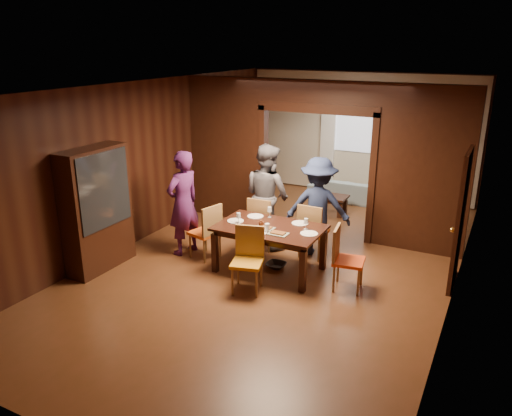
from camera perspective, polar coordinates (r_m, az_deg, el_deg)
The scene contains 32 objects.
floor at distance 8.50m, azimuth 2.66°, elevation -6.18°, with size 9.00×9.00×0.00m, color #563218.
ceiling at distance 7.75m, azimuth 2.98°, elevation 13.68°, with size 5.50×9.00×0.02m, color silver.
room_walls at distance 9.69m, azimuth 7.48°, elevation 6.20°, with size 5.52×9.01×2.90m.
person_purple at distance 8.63m, azimuth -8.32°, elevation 0.55°, with size 0.67×0.44×1.83m, color #4A1A4E.
person_grey at distance 8.91m, azimuth 1.28°, elevation 1.45°, with size 0.91×0.71×1.87m, color #504E55.
person_navy at distance 8.61m, azimuth 7.12°, elevation 0.16°, with size 1.11×0.64×1.72m, color #1C2748.
sofa at distance 11.83m, azimuth 10.24°, elevation 2.04°, with size 1.70×0.66×0.50m, color #829DAB.
serving_bowl at distance 7.99m, azimuth 2.38°, elevation -1.64°, with size 0.33×0.33×0.08m, color black.
dining_table at distance 8.06m, azimuth 1.55°, elevation -4.66°, with size 1.68×1.04×0.76m, color black.
coffee_table at distance 10.90m, azimuth 8.26°, elevation 0.44°, with size 0.80×0.50×0.40m, color black.
chair_left at distance 8.54m, azimuth -5.89°, elevation -2.62°, with size 0.44×0.44×0.97m, color #DC5514, non-canonical shape.
chair_right at distance 7.56m, azimuth 10.57°, elevation -5.77°, with size 0.44×0.44×0.97m, color #E94615, non-canonical shape.
chair_far_l at distance 8.89m, azimuth 0.84°, elevation -1.64°, with size 0.44×0.44×0.97m, color red, non-canonical shape.
chair_far_r at distance 8.60m, azimuth 6.58°, elevation -2.50°, with size 0.44×0.44×0.97m, color #CD5713, non-canonical shape.
chair_near at distance 7.37m, azimuth -1.04°, elevation -6.07°, with size 0.44×0.44×0.97m, color orange, non-canonical shape.
hutch at distance 8.36m, azimuth -17.73°, elevation -0.17°, with size 0.40×1.20×2.00m, color black.
door_right at distance 7.96m, azimuth 22.32°, elevation -1.25°, with size 0.06×0.90×2.10m, color black.
window_far at distance 12.05m, azimuth 11.76°, elevation 9.34°, with size 1.20×0.03×1.30m, color silver.
curtain_left at distance 12.31m, azimuth 8.19°, elevation 7.60°, with size 0.35×0.06×2.40m, color white.
curtain_right at distance 11.92m, azimuth 15.05°, elevation 6.79°, with size 0.35×0.06×2.40m, color white.
plate_left at distance 8.15m, azimuth -2.36°, elevation -1.49°, with size 0.27×0.27×0.01m, color silver.
plate_far_l at distance 8.35m, azimuth -0.07°, elevation -0.95°, with size 0.27×0.27×0.01m, color white.
plate_far_r at distance 8.07m, azimuth 5.06°, elevation -1.75°, with size 0.27×0.27×0.01m, color white.
plate_right at distance 7.66m, azimuth 6.08°, elevation -2.92°, with size 0.27×0.27×0.01m, color white.
plate_near at distance 7.66m, azimuth 0.27°, elevation -2.81°, with size 0.27×0.27×0.01m, color silver.
platter_a at distance 7.82m, azimuth 1.01°, elevation -2.26°, with size 0.30×0.20×0.04m, color gray.
platter_b at distance 7.60m, azimuth 2.54°, elevation -2.90°, with size 0.30×0.20×0.04m, color gray.
wineglass_left at distance 8.02m, azimuth -2.02°, elevation -1.18°, with size 0.08×0.08×0.18m, color silver, non-canonical shape.
wineglass_far at distance 8.30m, azimuth 1.57°, elevation -0.47°, with size 0.08×0.08×0.18m, color white, non-canonical shape.
wineglass_right at distance 7.81m, azimuth 5.73°, elevation -1.82°, with size 0.08×0.08×0.18m, color silver, non-canonical shape.
tumbler at distance 7.66m, azimuth 1.28°, elevation -2.29°, with size 0.07×0.07×0.14m, color silver.
condiment_jar at distance 7.88m, azimuth 0.59°, elevation -1.81°, with size 0.08×0.08×0.11m, color #472010, non-canonical shape.
Camera 1 is at (3.18, -7.04, 3.57)m, focal length 35.00 mm.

